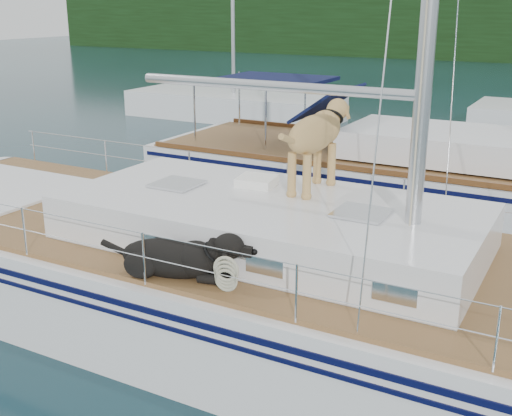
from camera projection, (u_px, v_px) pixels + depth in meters
The scene contains 4 objects.
ground at pixel (217, 317), 8.87m from camera, with size 120.00×120.00×0.00m, color black.
main_sailboat at pixel (223, 272), 8.61m from camera, with size 12.00×3.80×14.01m.
neighbor_sailboat at pixel (411, 180), 13.38m from camera, with size 11.00×3.50×13.30m.
bg_boat_west at pixel (234, 106), 24.09m from camera, with size 8.00×3.00×11.65m.
Camera 1 is at (4.30, -6.75, 4.13)m, focal length 45.00 mm.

